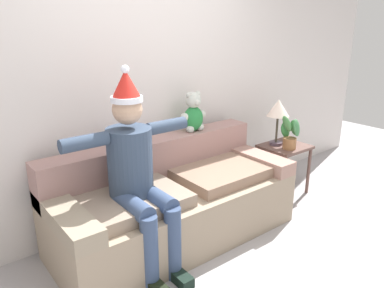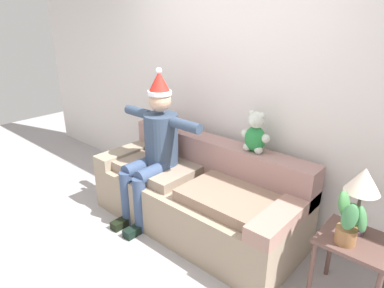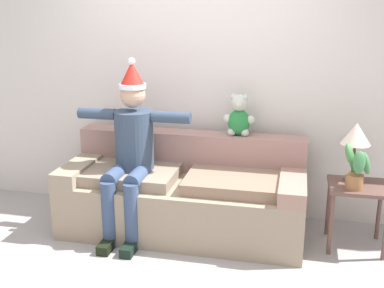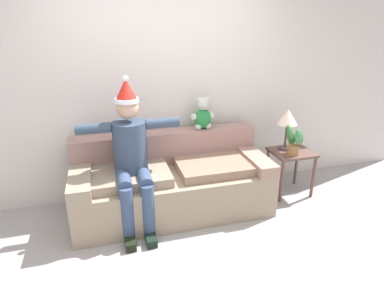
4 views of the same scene
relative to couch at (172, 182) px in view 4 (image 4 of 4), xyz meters
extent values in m
plane|color=#9F9B9C|center=(0.00, -1.02, -0.34)|extent=(10.00, 10.00, 0.00)
cube|color=silver|center=(0.00, 0.53, 1.01)|extent=(7.00, 0.10, 2.70)
cube|color=gray|center=(0.00, -0.04, -0.10)|extent=(2.13, 0.89, 0.48)
cube|color=gray|center=(0.00, 0.28, 0.32)|extent=(2.13, 0.24, 0.36)
cube|color=gray|center=(-0.95, -0.04, 0.20)|extent=(0.22, 0.89, 0.13)
cube|color=#A17A6D|center=(0.95, -0.04, 0.20)|extent=(0.22, 0.89, 0.13)
cube|color=gray|center=(-0.48, -0.09, 0.19)|extent=(0.85, 0.62, 0.10)
cube|color=#8B6E5B|center=(0.48, -0.09, 0.19)|extent=(0.85, 0.62, 0.10)
cylinder|color=#324259|center=(-0.44, -0.06, 0.50)|extent=(0.34, 0.34, 0.52)
sphere|color=tan|center=(-0.44, -0.06, 0.90)|extent=(0.22, 0.22, 0.22)
cylinder|color=white|center=(-0.44, -0.06, 0.98)|extent=(0.23, 0.23, 0.04)
cone|color=red|center=(-0.44, -0.06, 1.09)|extent=(0.21, 0.21, 0.20)
sphere|color=white|center=(-0.44, -0.06, 1.19)|extent=(0.06, 0.06, 0.06)
cylinder|color=#36486B|center=(-0.54, -0.26, 0.24)|extent=(0.14, 0.40, 0.14)
cylinder|color=#36486B|center=(-0.54, -0.46, -0.05)|extent=(0.13, 0.13, 0.58)
cube|color=black|center=(-0.54, -0.54, -0.30)|extent=(0.10, 0.24, 0.08)
cylinder|color=#36486B|center=(-0.34, -0.26, 0.24)|extent=(0.14, 0.40, 0.14)
cylinder|color=#36486B|center=(-0.34, -0.46, -0.05)|extent=(0.13, 0.13, 0.58)
cube|color=black|center=(-0.34, -0.54, -0.30)|extent=(0.10, 0.24, 0.08)
cylinder|color=#324259|center=(-0.78, -0.06, 0.72)|extent=(0.34, 0.10, 0.10)
cylinder|color=#324259|center=(-0.10, -0.06, 0.72)|extent=(0.34, 0.10, 0.10)
ellipsoid|color=#26803D|center=(0.44, 0.28, 0.62)|extent=(0.20, 0.16, 0.24)
sphere|color=beige|center=(0.44, 0.28, 0.80)|extent=(0.15, 0.15, 0.15)
sphere|color=beige|center=(0.44, 0.22, 0.79)|extent=(0.07, 0.07, 0.07)
sphere|color=beige|center=(0.39, 0.28, 0.86)|extent=(0.05, 0.05, 0.05)
sphere|color=beige|center=(0.50, 0.28, 0.86)|extent=(0.05, 0.05, 0.05)
sphere|color=beige|center=(0.34, 0.28, 0.65)|extent=(0.08, 0.08, 0.08)
sphere|color=beige|center=(0.38, 0.25, 0.54)|extent=(0.08, 0.08, 0.08)
sphere|color=beige|center=(0.55, 0.28, 0.65)|extent=(0.08, 0.08, 0.08)
sphere|color=beige|center=(0.50, 0.25, 0.54)|extent=(0.08, 0.08, 0.08)
cube|color=brown|center=(1.49, -0.02, 0.20)|extent=(0.48, 0.43, 0.03)
cylinder|color=brown|center=(1.27, -0.20, -0.08)|extent=(0.04, 0.04, 0.53)
cylinder|color=brown|center=(1.70, -0.20, -0.08)|extent=(0.04, 0.04, 0.53)
cylinder|color=brown|center=(1.27, 0.17, -0.08)|extent=(0.04, 0.04, 0.53)
cylinder|color=brown|center=(1.70, 0.17, -0.08)|extent=(0.04, 0.04, 0.53)
cylinder|color=#4F3E4B|center=(1.43, 0.07, 0.23)|extent=(0.14, 0.14, 0.03)
cylinder|color=#4C473A|center=(1.43, 0.07, 0.39)|extent=(0.02, 0.02, 0.29)
cone|color=#F2DBCA|center=(1.43, 0.07, 0.63)|extent=(0.24, 0.24, 0.18)
cylinder|color=#96643D|center=(1.43, -0.11, 0.28)|extent=(0.14, 0.14, 0.12)
ellipsoid|color=#3E7945|center=(1.51, -0.11, 0.44)|extent=(0.10, 0.12, 0.20)
ellipsoid|color=#368641|center=(1.44, -0.04, 0.40)|extent=(0.16, 0.08, 0.20)
ellipsoid|color=#417D42|center=(1.38, -0.10, 0.50)|extent=(0.14, 0.15, 0.20)
ellipsoid|color=#3C7946|center=(1.45, -0.17, 0.46)|extent=(0.12, 0.13, 0.20)
camera|label=1|loc=(-1.69, -2.42, 1.50)|focal=34.83mm
camera|label=2|loc=(1.93, -2.24, 1.69)|focal=31.52mm
camera|label=3|loc=(0.95, -3.88, 1.62)|focal=44.29mm
camera|label=4|loc=(-0.67, -3.25, 1.71)|focal=30.87mm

